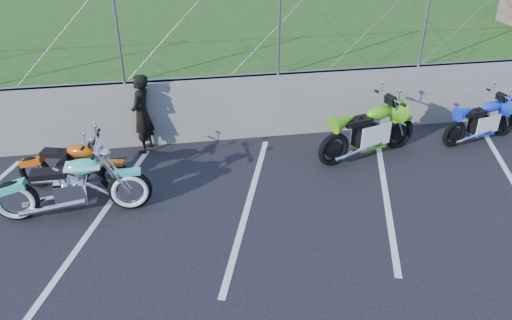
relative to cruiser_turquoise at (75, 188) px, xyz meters
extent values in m
plane|color=black|center=(2.73, -1.15, -0.48)|extent=(90.00, 90.00, 0.00)
cube|color=slate|center=(2.73, 2.35, 0.17)|extent=(30.00, 0.22, 1.30)
cube|color=#204913|center=(2.73, 12.35, 0.17)|extent=(30.00, 20.00, 1.30)
cylinder|color=gray|center=(2.73, 2.35, 0.87)|extent=(28.00, 0.03, 0.03)
cube|color=silver|center=(0.33, -0.15, -0.48)|extent=(1.49, 4.31, 0.01)
cube|color=silver|center=(2.73, -0.15, -0.48)|extent=(1.49, 4.31, 0.01)
cube|color=silver|center=(5.13, -0.15, -0.48)|extent=(1.49, 4.31, 0.01)
cube|color=silver|center=(7.53, -0.15, -0.48)|extent=(1.49, 4.31, 0.01)
torus|color=black|center=(-0.89, -0.01, -0.13)|extent=(0.71, 0.12, 0.70)
torus|color=black|center=(0.83, 0.01, -0.13)|extent=(0.71, 0.12, 0.70)
cube|color=silver|center=(-0.05, 0.00, -0.06)|extent=(0.49, 0.30, 0.36)
ellipsoid|color=#33CDB0|center=(0.18, 0.00, 0.37)|extent=(0.57, 0.27, 0.25)
cube|color=black|center=(-0.33, 0.00, 0.29)|extent=(0.54, 0.26, 0.10)
cube|color=#33CDB0|center=(0.83, 0.01, 0.20)|extent=(0.41, 0.16, 0.06)
cylinder|color=silver|center=(0.42, 0.00, 0.71)|extent=(0.04, 0.77, 0.03)
torus|color=black|center=(-0.81, 0.97, -0.19)|extent=(0.60, 0.27, 0.59)
torus|color=black|center=(0.56, 0.57, -0.19)|extent=(0.60, 0.27, 0.59)
cube|color=black|center=(-0.15, 0.77, -0.10)|extent=(0.50, 0.38, 0.32)
ellipsoid|color=#B84D0A|center=(0.06, 0.72, 0.28)|extent=(0.55, 0.36, 0.22)
cube|color=black|center=(-0.38, 0.84, 0.21)|extent=(0.52, 0.35, 0.09)
cube|color=#B84D0A|center=(0.56, 0.57, 0.09)|extent=(0.39, 0.24, 0.06)
cylinder|color=silver|center=(0.25, 0.66, 0.51)|extent=(0.22, 0.67, 0.03)
torus|color=black|center=(4.49, 0.84, -0.15)|extent=(0.67, 0.31, 0.66)
torus|color=black|center=(5.99, 1.29, -0.15)|extent=(0.67, 0.31, 0.66)
cube|color=black|center=(5.22, 1.06, -0.04)|extent=(0.58, 0.44, 0.37)
ellipsoid|color=#58C018|center=(5.45, 1.13, 0.40)|extent=(0.64, 0.43, 0.26)
cube|color=black|center=(4.94, 0.98, 0.32)|extent=(0.60, 0.41, 0.10)
cube|color=#58C018|center=(5.99, 1.29, 0.15)|extent=(0.45, 0.28, 0.07)
cylinder|color=silver|center=(5.63, 1.19, 0.65)|extent=(0.26, 0.77, 0.03)
torus|color=black|center=(7.10, 1.15, -0.21)|extent=(0.57, 0.22, 0.56)
torus|color=black|center=(8.39, 1.44, -0.21)|extent=(0.57, 0.22, 0.56)
cube|color=black|center=(7.73, 1.29, -0.11)|extent=(0.47, 0.35, 0.32)
ellipsoid|color=blue|center=(7.93, 1.33, 0.26)|extent=(0.53, 0.33, 0.22)
cube|color=black|center=(7.49, 1.24, 0.19)|extent=(0.50, 0.32, 0.08)
cube|color=blue|center=(8.39, 1.44, 0.05)|extent=(0.37, 0.21, 0.06)
cylinder|color=silver|center=(8.08, 1.37, 0.47)|extent=(0.17, 0.66, 0.03)
imported|color=black|center=(1.01, 2.05, 0.30)|extent=(0.55, 0.67, 1.57)
camera|label=1|loc=(1.68, -6.99, 4.17)|focal=35.00mm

